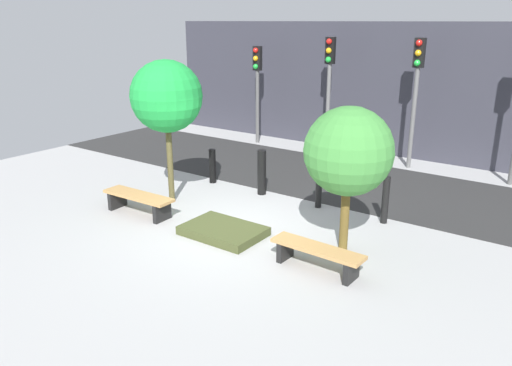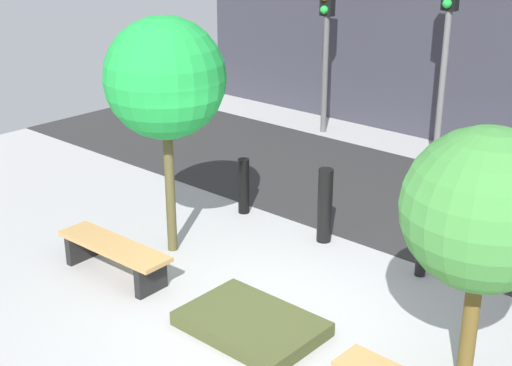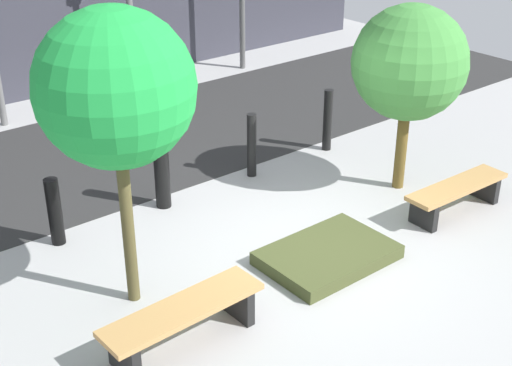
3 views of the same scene
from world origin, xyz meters
TOP-DOWN VIEW (x-y plane):
  - ground_plane at (0.00, 0.00)m, footprint 18.00×18.00m
  - road_strip at (0.00, 4.35)m, footprint 18.00×3.79m
  - bench_left at (-2.20, -0.43)m, footprint 1.75×0.52m
  - planter_bed at (0.00, -0.23)m, footprint 1.55×1.07m
  - tree_behind_left_bench at (-2.20, 0.57)m, footprint 1.59×1.59m
  - tree_behind_right_bench at (2.20, 0.57)m, footprint 1.58×1.58m
  - bollard_far_left at (-2.33, 2.20)m, footprint 0.18×0.18m
  - bollard_left at (-0.78, 2.20)m, footprint 0.21×0.21m
  - bollard_center at (0.78, 2.20)m, footprint 0.14×0.14m
  - traffic_light_west at (-4.00, 6.53)m, footprint 0.28×0.27m
  - traffic_light_mid_west at (-1.33, 6.53)m, footprint 0.28×0.27m

SIDE VIEW (x-z plane):
  - ground_plane at x=0.00m, z-range 0.00..0.00m
  - road_strip at x=0.00m, z-range 0.00..0.01m
  - planter_bed at x=0.00m, z-range 0.00..0.17m
  - bench_left at x=-2.20m, z-range 0.10..0.55m
  - bollard_far_left at x=-2.33m, z-range 0.00..0.89m
  - bollard_center at x=0.78m, z-range 0.00..0.98m
  - bollard_left at x=-0.78m, z-range 0.00..1.10m
  - tree_behind_right_bench at x=2.20m, z-range 0.53..3.18m
  - traffic_light_west at x=-4.00m, z-range 0.63..3.86m
  - tree_behind_left_bench at x=-2.20m, z-range 0.81..4.05m
  - traffic_light_mid_west at x=-1.33m, z-range 0.68..4.25m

